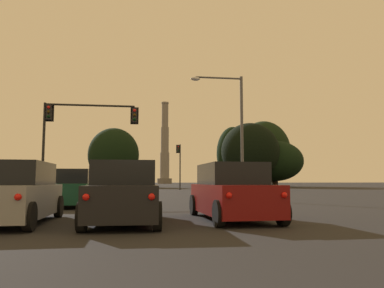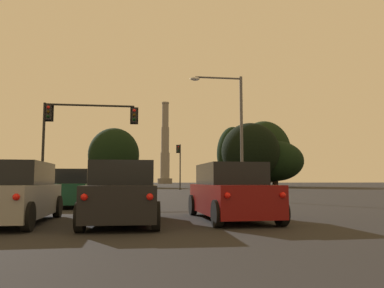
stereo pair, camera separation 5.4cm
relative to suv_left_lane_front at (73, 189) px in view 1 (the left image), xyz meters
The scene contains 13 objects.
suv_left_lane_front is the anchor object (origin of this frame).
suv_right_lane_second 9.69m from the suv_left_lane_front, 48.94° to the right, with size 2.26×4.96×1.86m.
suv_center_lane_second 8.36m from the suv_left_lane_front, 69.96° to the right, with size 2.17×4.93×1.86m.
suv_left_lane_second 7.58m from the suv_left_lane_front, 93.11° to the right, with size 2.19×4.94×1.86m.
traffic_light_overhead_left 8.51m from the suv_left_lane_front, 98.93° to the left, with size 6.67×0.50×6.72m.
traffic_light_far_right 37.22m from the suv_left_lane_front, 75.56° to the left, with size 0.78×0.50×6.75m.
street_lamp 11.53m from the suv_left_lane_front, 26.53° to the left, with size 3.60×0.36×8.41m.
smokestack 159.55m from the suv_left_lane_front, 84.44° to the left, with size 6.94×6.94×39.15m.
treeline_center_left 68.55m from the suv_left_lane_front, 61.07° to the left, with size 12.73×11.46×10.17m.
treeline_center_right 62.88m from the suv_left_lane_front, 64.88° to the left, with size 12.32×11.09×13.53m.
treeline_far_left 73.15m from the suv_left_lane_front, 63.50° to the left, with size 12.62×11.35×15.41m.
treeline_far_right 62.04m from the suv_left_lane_front, 91.96° to the left, with size 10.78×9.70×12.61m.
treeline_left_mid 69.69m from the suv_left_lane_front, 69.01° to the left, with size 7.59×6.83×13.87m.
Camera 1 is at (0.39, -1.96, 1.28)m, focal length 35.00 mm.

